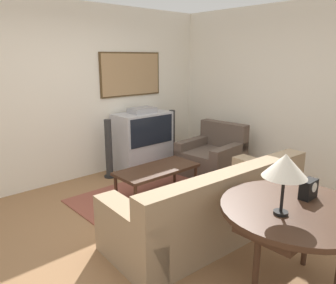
% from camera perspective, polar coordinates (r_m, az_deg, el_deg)
% --- Properties ---
extents(ground_plane, '(12.00, 12.00, 0.00)m').
position_cam_1_polar(ground_plane, '(3.88, -1.46, -14.69)').
color(ground_plane, '#8E6642').
extents(wall_back, '(12.00, 0.10, 2.70)m').
position_cam_1_polar(wall_back, '(5.23, -16.94, 8.02)').
color(wall_back, silver).
rests_on(wall_back, ground_plane).
extents(wall_right, '(0.06, 12.00, 2.70)m').
position_cam_1_polar(wall_right, '(5.49, 19.96, 8.03)').
color(wall_right, silver).
rests_on(wall_right, ground_plane).
extents(area_rug, '(2.00, 1.56, 0.01)m').
position_cam_1_polar(area_rug, '(4.59, -2.42, -9.71)').
color(area_rug, brown).
rests_on(area_rug, ground_plane).
extents(tv, '(0.97, 0.53, 1.07)m').
position_cam_1_polar(tv, '(5.68, -4.43, 0.35)').
color(tv, '#B7B7BC').
rests_on(tv, ground_plane).
extents(couch, '(2.34, 1.04, 0.81)m').
position_cam_1_polar(couch, '(3.67, 7.56, -11.39)').
color(couch, '#9E8466').
rests_on(couch, ground_plane).
extents(armchair, '(0.97, 0.94, 0.82)m').
position_cam_1_polar(armchair, '(5.52, 7.74, -2.66)').
color(armchair, brown).
rests_on(armchair, ground_plane).
extents(coffee_table, '(1.16, 0.54, 0.43)m').
position_cam_1_polar(coffee_table, '(4.50, -1.89, -5.06)').
color(coffee_table, '#3D2619').
rests_on(coffee_table, ground_plane).
extents(console_table, '(1.18, 1.18, 0.74)m').
position_cam_1_polar(console_table, '(2.86, 21.24, -11.68)').
color(console_table, '#3D2619').
rests_on(console_table, ground_plane).
extents(table_lamp, '(0.33, 0.33, 0.48)m').
position_cam_1_polar(table_lamp, '(2.54, 19.71, -4.04)').
color(table_lamp, black).
rests_on(table_lamp, console_table).
extents(mantel_clock, '(0.17, 0.10, 0.16)m').
position_cam_1_polar(mantel_clock, '(3.01, 23.27, -7.53)').
color(mantel_clock, black).
rests_on(mantel_clock, console_table).
extents(speaker_tower_left, '(0.19, 0.19, 0.95)m').
position_cam_1_polar(speaker_tower_left, '(5.31, -10.27, -1.45)').
color(speaker_tower_left, black).
rests_on(speaker_tower_left, ground_plane).
extents(speaker_tower_right, '(0.19, 0.19, 0.95)m').
position_cam_1_polar(speaker_tower_right, '(6.12, 0.69, 0.92)').
color(speaker_tower_right, black).
rests_on(speaker_tower_right, ground_plane).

